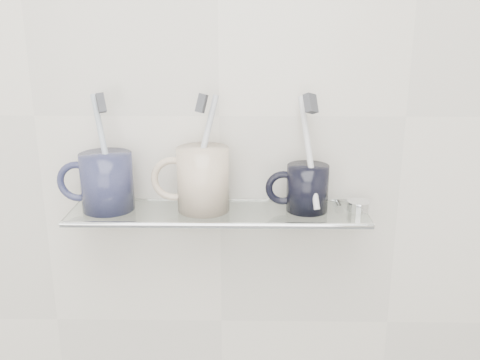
{
  "coord_description": "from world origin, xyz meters",
  "views": [
    {
      "loc": [
        0.05,
        0.19,
        1.41
      ],
      "look_at": [
        0.04,
        1.04,
        1.15
      ],
      "focal_mm": 40.0,
      "sensor_mm": 36.0,
      "label": 1
    }
  ],
  "objects_px": {
    "shelf_glass": "(218,213)",
    "mug_center": "(203,179)",
    "mug_left": "(107,182)",
    "mug_right": "(307,188)"
  },
  "relations": [
    {
      "from": "shelf_glass",
      "to": "mug_right",
      "type": "height_order",
      "value": "mug_right"
    },
    {
      "from": "mug_center",
      "to": "mug_right",
      "type": "relative_size",
      "value": 1.37
    },
    {
      "from": "shelf_glass",
      "to": "mug_right",
      "type": "bearing_deg",
      "value": 1.91
    },
    {
      "from": "shelf_glass",
      "to": "mug_center",
      "type": "xyz_separation_m",
      "value": [
        -0.02,
        0.0,
        0.06
      ]
    },
    {
      "from": "mug_right",
      "to": "mug_left",
      "type": "bearing_deg",
      "value": -156.57
    },
    {
      "from": "mug_right",
      "to": "shelf_glass",
      "type": "bearing_deg",
      "value": -154.66
    },
    {
      "from": "mug_left",
      "to": "mug_right",
      "type": "distance_m",
      "value": 0.34
    },
    {
      "from": "mug_left",
      "to": "mug_right",
      "type": "bearing_deg",
      "value": 11.66
    },
    {
      "from": "mug_center",
      "to": "mug_right",
      "type": "distance_m",
      "value": 0.17
    },
    {
      "from": "mug_left",
      "to": "shelf_glass",
      "type": "bearing_deg",
      "value": 10.13
    }
  ]
}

